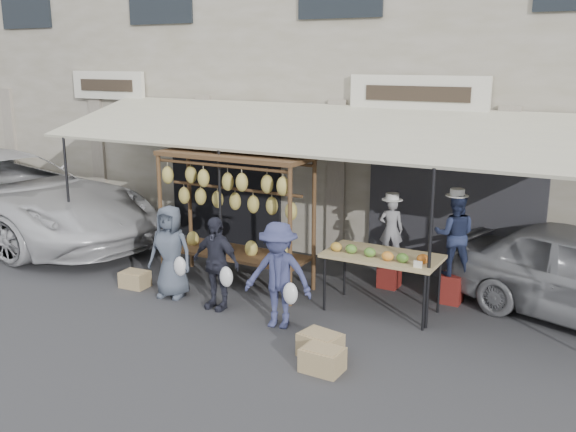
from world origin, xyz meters
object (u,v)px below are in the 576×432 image
(vendor_left, at_px, (391,229))
(van, at_px, (4,173))
(banana_rack, at_px, (233,194))
(crate_near_b, at_px, (322,360))
(vendor_right, at_px, (455,235))
(customer_right, at_px, (278,275))
(customer_mid, at_px, (216,263))
(produce_table, at_px, (381,257))
(crate_far, at_px, (135,279))
(crate_near_a, at_px, (320,345))
(customer_left, at_px, (171,252))

(vendor_left, xyz_separation_m, van, (-8.80, -0.56, 0.26))
(banana_rack, distance_m, crate_near_b, 3.62)
(vendor_right, relative_size, customer_right, 0.84)
(customer_mid, bearing_deg, van, 169.60)
(produce_table, distance_m, vendor_left, 1.16)
(vendor_left, relative_size, crate_far, 2.40)
(vendor_left, xyz_separation_m, vendor_right, (1.09, -0.19, 0.11))
(produce_table, xyz_separation_m, crate_near_b, (0.07, -2.10, -0.72))
(banana_rack, xyz_separation_m, van, (-6.51, 0.62, -0.31))
(banana_rack, relative_size, crate_near_b, 5.28)
(produce_table, relative_size, crate_near_b, 3.45)
(banana_rack, relative_size, vendor_right, 2.03)
(produce_table, bearing_deg, crate_near_a, -94.34)
(produce_table, xyz_separation_m, customer_left, (-3.17, -0.98, -0.12))
(customer_left, relative_size, customer_mid, 1.04)
(produce_table, relative_size, vendor_right, 1.33)
(customer_left, bearing_deg, customer_right, -16.14)
(customer_left, xyz_separation_m, crate_near_b, (3.24, -1.12, -0.60))
(crate_near_b, bearing_deg, crate_far, 164.21)
(customer_mid, bearing_deg, vendor_left, 50.13)
(crate_far, bearing_deg, crate_near_a, -11.71)
(banana_rack, distance_m, customer_left, 1.37)
(vendor_right, distance_m, customer_mid, 3.67)
(produce_table, relative_size, vendor_left, 1.60)
(vendor_right, bearing_deg, produce_table, 32.69)
(vendor_right, xyz_separation_m, crate_near_a, (-0.96, -2.68, -0.95))
(banana_rack, xyz_separation_m, customer_mid, (0.31, -0.97, -0.85))
(vendor_left, distance_m, crate_near_a, 2.99)
(vendor_left, height_order, crate_near_b, vendor_left)
(crate_near_b, height_order, van, van)
(produce_table, height_order, customer_left, customer_left)
(crate_near_b, bearing_deg, customer_right, 141.43)
(customer_left, bearing_deg, vendor_left, 25.41)
(banana_rack, bearing_deg, customer_right, -37.06)
(crate_near_b, bearing_deg, vendor_left, 95.95)
(crate_far, xyz_separation_m, van, (-5.09, 1.52, 1.13))
(banana_rack, height_order, crate_far, banana_rack)
(produce_table, xyz_separation_m, customer_right, (-1.08, -1.19, -0.10))
(crate_near_a, relative_size, crate_near_b, 1.03)
(vendor_left, height_order, van, van)
(vendor_right, bearing_deg, vendor_left, -25.74)
(crate_near_b, bearing_deg, customer_mid, 155.40)
(banana_rack, bearing_deg, customer_mid, -72.29)
(crate_far, bearing_deg, vendor_left, 29.19)
(vendor_right, xyz_separation_m, van, (-9.90, -0.36, 0.16))
(customer_right, xyz_separation_m, crate_near_a, (0.94, -0.56, -0.61))
(customer_right, distance_m, van, 8.20)
(customer_left, bearing_deg, customer_mid, -13.99)
(banana_rack, bearing_deg, crate_far, -147.79)
(crate_near_b, bearing_deg, vendor_right, 75.93)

